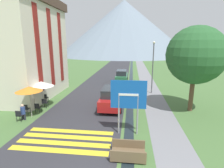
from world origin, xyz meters
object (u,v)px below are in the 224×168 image
(person_seated_far, at_px, (23,111))
(hotel_building, at_px, (27,44))
(footbridge, at_px, (128,153))
(cafe_chair_near_right, at_px, (38,107))
(road_sign, at_px, (128,99))
(tree_by_path, at_px, (196,55))
(cafe_chair_nearest, at_px, (19,115))
(cafe_chair_middle, at_px, (45,102))
(cafe_umbrella_middle_white, at_px, (41,84))
(person_seated_near, at_px, (33,102))
(cafe_umbrella_front_orange, at_px, (29,89))
(cafe_chair_far_left, at_px, (45,97))
(streetlamp, at_px, (153,63))
(cafe_chair_near_left, at_px, (26,108))
(parked_car_far, at_px, (122,76))
(parked_car_near, at_px, (112,97))

(person_seated_far, bearing_deg, hotel_building, 115.42)
(footbridge, distance_m, cafe_chair_near_right, 8.86)
(hotel_building, xyz_separation_m, person_seated_far, (2.81, -5.91, -4.80))
(road_sign, xyz_separation_m, tree_by_path, (5.13, 4.52, 2.33))
(road_sign, distance_m, cafe_chair_nearest, 8.07)
(cafe_chair_near_right, xyz_separation_m, cafe_chair_middle, (-0.01, 1.20, 0.00))
(cafe_chair_middle, relative_size, cafe_umbrella_middle_white, 0.37)
(cafe_chair_near_right, distance_m, person_seated_near, 1.14)
(cafe_chair_near_right, height_order, cafe_umbrella_middle_white, cafe_umbrella_middle_white)
(cafe_chair_middle, bearing_deg, person_seated_far, -123.35)
(road_sign, height_order, person_seated_near, road_sign)
(cafe_chair_near_right, bearing_deg, cafe_chair_middle, 72.78)
(cafe_chair_nearest, relative_size, cafe_umbrella_front_orange, 0.35)
(cafe_chair_far_left, height_order, streetlamp, streetlamp)
(cafe_umbrella_front_orange, xyz_separation_m, tree_by_path, (12.57, 2.73, 2.41))
(cafe_chair_near_left, bearing_deg, person_seated_far, -55.41)
(road_sign, distance_m, cafe_umbrella_middle_white, 8.61)
(road_sign, xyz_separation_m, footbridge, (0.08, -2.34, -2.06))
(footbridge, distance_m, streetlamp, 12.66)
(cafe_chair_nearest, distance_m, cafe_chair_far_left, 4.23)
(cafe_umbrella_middle_white, bearing_deg, cafe_chair_far_left, 107.08)
(cafe_umbrella_front_orange, bearing_deg, tree_by_path, 12.26)
(road_sign, bearing_deg, cafe_chair_near_right, 161.10)
(footbridge, bearing_deg, person_seated_near, 145.84)
(cafe_chair_middle, height_order, cafe_umbrella_front_orange, cafe_umbrella_front_orange)
(parked_car_far, xyz_separation_m, streetlamp, (3.75, -5.26, 2.48))
(cafe_umbrella_front_orange, height_order, streetlamp, streetlamp)
(hotel_building, height_order, person_seated_far, hotel_building)
(footbridge, bearing_deg, cafe_chair_middle, 140.82)
(cafe_chair_far_left, relative_size, cafe_umbrella_middle_white, 0.37)
(hotel_building, bearing_deg, cafe_chair_far_left, -38.38)
(parked_car_near, distance_m, streetlamp, 6.94)
(parked_car_far, xyz_separation_m, cafe_umbrella_middle_white, (-6.38, -11.00, 1.19))
(cafe_chair_near_left, xyz_separation_m, cafe_umbrella_front_orange, (0.65, -0.36, 1.70))
(footbridge, distance_m, person_seated_far, 8.56)
(footbridge, xyz_separation_m, streetlamp, (2.40, 12.02, 3.16))
(parked_car_near, xyz_separation_m, cafe_chair_near_right, (-5.81, -2.07, -0.40))
(cafe_chair_near_right, bearing_deg, parked_car_far, 46.13)
(cafe_chair_far_left, bearing_deg, cafe_umbrella_front_orange, -67.66)
(streetlamp, bearing_deg, footbridge, -101.27)
(cafe_umbrella_front_orange, height_order, tree_by_path, tree_by_path)
(hotel_building, distance_m, cafe_chair_nearest, 8.40)
(cafe_chair_nearest, relative_size, cafe_chair_near_right, 1.00)
(cafe_chair_nearest, height_order, cafe_umbrella_middle_white, cafe_umbrella_middle_white)
(cafe_chair_near_right, distance_m, person_seated_far, 1.39)
(cafe_umbrella_middle_white, bearing_deg, person_seated_far, -91.23)
(parked_car_far, xyz_separation_m, tree_by_path, (6.40, -10.43, 3.71))
(hotel_building, xyz_separation_m, cafe_chair_near_right, (3.19, -4.58, -4.96))
(parked_car_near, relative_size, parked_car_far, 1.05)
(road_sign, height_order, parked_car_far, road_sign)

